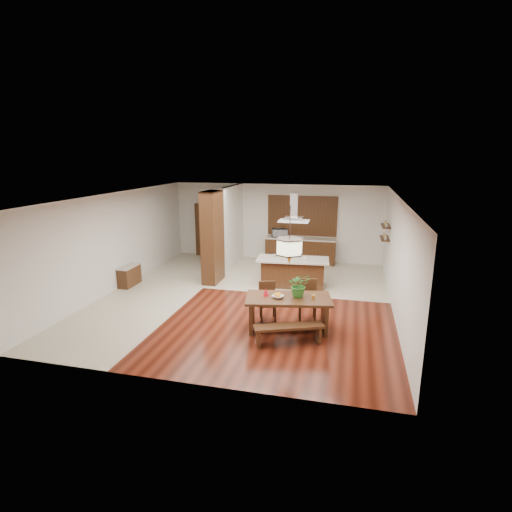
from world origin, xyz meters
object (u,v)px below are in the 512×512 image
(foliage_plant, at_px, (299,285))
(island_cup, at_px, (305,259))
(dining_bench, at_px, (289,334))
(pendant_lantern, at_px, (290,236))
(kitchen_island, at_px, (293,272))
(fruit_bowl, at_px, (278,297))
(microwave, at_px, (279,233))
(hallway_console, at_px, (129,276))
(dining_chair_right, at_px, (307,301))
(range_hood, at_px, (294,207))
(dining_chair_left, at_px, (268,302))
(dining_table, at_px, (288,306))

(foliage_plant, distance_m, island_cup, 2.97)
(dining_bench, relative_size, pendant_lantern, 1.16)
(dining_bench, height_order, kitchen_island, kitchen_island)
(fruit_bowl, bearing_deg, microwave, 100.12)
(hallway_console, xyz_separation_m, dining_chair_right, (5.69, -1.38, 0.19))
(dining_bench, relative_size, island_cup, 13.00)
(dining_bench, xyz_separation_m, dining_chair_right, (0.23, 1.36, 0.29))
(range_hood, distance_m, island_cup, 1.58)
(pendant_lantern, bearing_deg, hallway_console, 158.93)
(hallway_console, relative_size, dining_chair_right, 0.87)
(fruit_bowl, bearing_deg, foliage_plant, 24.87)
(dining_chair_left, bearing_deg, island_cup, 58.38)
(fruit_bowl, relative_size, range_hood, 0.28)
(hallway_console, height_order, island_cup, island_cup)
(dining_chair_left, bearing_deg, hallway_console, 143.28)
(dining_chair_left, height_order, fruit_bowl, dining_chair_left)
(range_hood, xyz_separation_m, island_cup, (0.39, -0.11, -1.52))
(dining_table, relative_size, dining_bench, 1.38)
(dining_chair_left, bearing_deg, range_hood, 67.00)
(dining_chair_right, relative_size, island_cup, 8.67)
(dining_bench, relative_size, dining_chair_left, 1.62)
(dining_chair_left, distance_m, foliage_plant, 1.09)
(island_cup, bearing_deg, dining_table, -90.28)
(hallway_console, bearing_deg, dining_bench, -26.66)
(fruit_bowl, height_order, range_hood, range_hood)
(range_hood, bearing_deg, hallway_console, -167.15)
(dining_chair_right, distance_m, foliage_plant, 0.82)
(dining_table, height_order, island_cup, island_cup)
(hallway_console, relative_size, range_hood, 0.98)
(dining_table, height_order, foliage_plant, foliage_plant)
(dining_table, relative_size, dining_chair_right, 2.06)
(island_cup, distance_m, microwave, 3.28)
(island_cup, bearing_deg, dining_bench, -88.23)
(pendant_lantern, relative_size, island_cup, 11.24)
(range_hood, bearing_deg, foliage_plant, -79.01)
(pendant_lantern, bearing_deg, kitchen_island, 96.72)
(dining_table, bearing_deg, microwave, 102.38)
(foliage_plant, relative_size, microwave, 1.03)
(dining_table, bearing_deg, dining_chair_left, 140.04)
(foliage_plant, bearing_deg, dining_table, -154.28)
(pendant_lantern, distance_m, range_hood, 3.21)
(fruit_bowl, bearing_deg, island_cup, 85.58)
(dining_bench, bearing_deg, pendant_lantern, 100.75)
(island_cup, bearing_deg, foliage_plant, -85.98)
(dining_chair_right, bearing_deg, island_cup, 88.23)
(pendant_lantern, distance_m, microwave, 6.31)
(pendant_lantern, distance_m, fruit_bowl, 1.43)
(dining_table, height_order, pendant_lantern, pendant_lantern)
(dining_chair_right, relative_size, fruit_bowl, 3.98)
(microwave, bearing_deg, fruit_bowl, -102.45)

